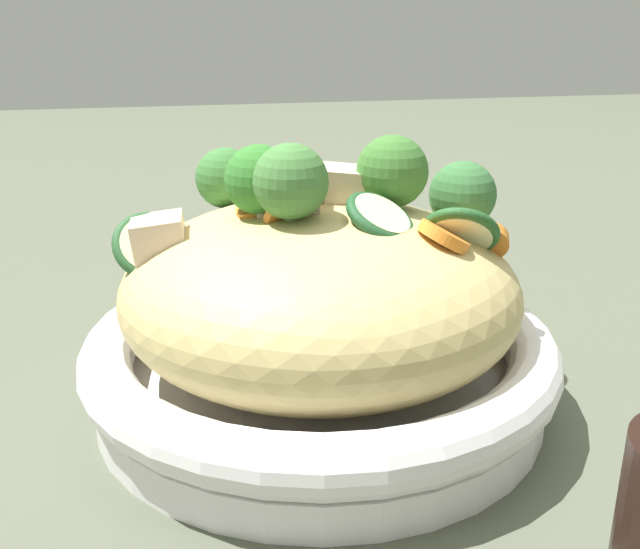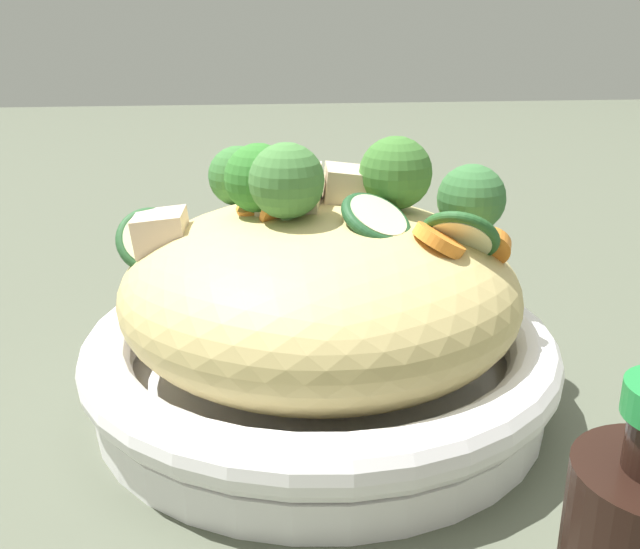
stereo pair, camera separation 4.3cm
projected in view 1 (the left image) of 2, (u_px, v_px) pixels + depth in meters
ground_plane at (320, 400)px, 0.46m from camera, size 3.00×3.00×0.00m
serving_bowl at (320, 361)px, 0.45m from camera, size 0.28×0.28×0.05m
noodle_heap at (320, 291)px, 0.43m from camera, size 0.23×0.23×0.10m
broccoli_florets at (332, 184)px, 0.43m from camera, size 0.15×0.19×0.07m
carrot_coins at (397, 230)px, 0.40m from camera, size 0.08×0.16×0.04m
zucchini_slices at (331, 232)px, 0.41m from camera, size 0.09×0.22×0.05m
chicken_chunks at (284, 203)px, 0.42m from camera, size 0.05×0.15×0.05m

